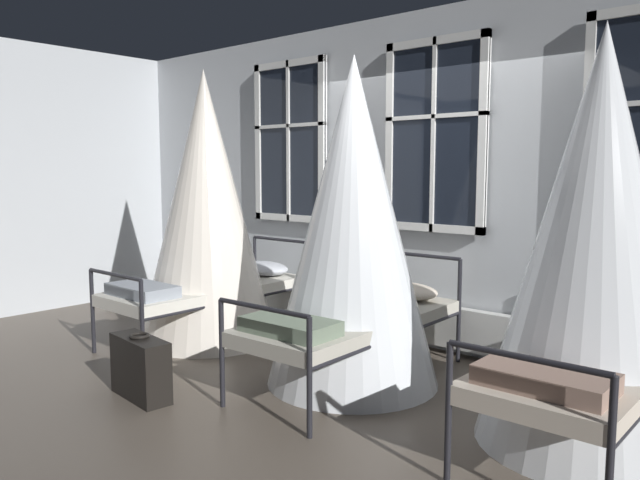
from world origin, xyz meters
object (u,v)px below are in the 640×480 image
at_px(cot_second, 354,228).
at_px(cot_third, 596,246).
at_px(suitcase_dark, 141,367).
at_px(cot_first, 206,211).

relative_size(cot_second, cot_third, 1.00).
bearing_deg(suitcase_dark, cot_first, 130.01).
relative_size(cot_first, cot_third, 1.04).
distance_m(cot_third, suitcase_dark, 3.12).
bearing_deg(cot_second, cot_first, 86.73).
bearing_deg(cot_first, cot_third, -89.15).
xyz_separation_m(cot_first, cot_second, (1.81, -0.05, -0.04)).
bearing_deg(cot_third, cot_first, 90.17).
relative_size(cot_third, suitcase_dark, 4.24).
xyz_separation_m(cot_third, suitcase_dark, (-2.65, -1.34, -0.97)).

